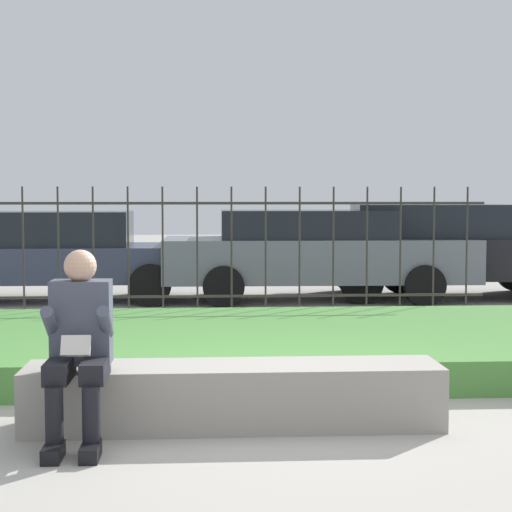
{
  "coord_description": "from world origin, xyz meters",
  "views": [
    {
      "loc": [
        -0.35,
        -5.73,
        1.56
      ],
      "look_at": [
        0.15,
        2.34,
        1.0
      ],
      "focal_mm": 60.0,
      "sensor_mm": 36.0,
      "label": 1
    }
  ],
  "objects_px": {
    "car_parked_right": "(441,248)",
    "car_parked_left": "(56,253)",
    "person_seated_reader": "(79,339)",
    "stone_bench": "(234,399)",
    "car_parked_center": "(315,252)"
  },
  "relations": [
    {
      "from": "stone_bench",
      "to": "person_seated_reader",
      "type": "relative_size",
      "value": 2.3
    },
    {
      "from": "person_seated_reader",
      "to": "car_parked_left",
      "type": "relative_size",
      "value": 0.27
    },
    {
      "from": "stone_bench",
      "to": "car_parked_center",
      "type": "xyz_separation_m",
      "value": [
        1.5,
        7.15,
        0.54
      ]
    },
    {
      "from": "car_parked_right",
      "to": "car_parked_left",
      "type": "height_order",
      "value": "car_parked_right"
    },
    {
      "from": "stone_bench",
      "to": "car_parked_left",
      "type": "xyz_separation_m",
      "value": [
        -2.42,
        7.33,
        0.53
      ]
    },
    {
      "from": "car_parked_right",
      "to": "stone_bench",
      "type": "bearing_deg",
      "value": -110.85
    },
    {
      "from": "person_seated_reader",
      "to": "car_parked_left",
      "type": "xyz_separation_m",
      "value": [
        -1.43,
        7.64,
        0.05
      ]
    },
    {
      "from": "stone_bench",
      "to": "car_parked_center",
      "type": "bearing_deg",
      "value": 78.15
    },
    {
      "from": "car_parked_right",
      "to": "car_parked_left",
      "type": "bearing_deg",
      "value": -174.89
    },
    {
      "from": "person_seated_reader",
      "to": "car_parked_right",
      "type": "height_order",
      "value": "car_parked_right"
    },
    {
      "from": "car_parked_center",
      "to": "car_parked_left",
      "type": "bearing_deg",
      "value": 178.36
    },
    {
      "from": "car_parked_right",
      "to": "car_parked_left",
      "type": "xyz_separation_m",
      "value": [
        -5.93,
        -0.05,
        -0.05
      ]
    },
    {
      "from": "car_parked_center",
      "to": "car_parked_right",
      "type": "bearing_deg",
      "value": 7.37
    },
    {
      "from": "person_seated_reader",
      "to": "car_parked_center",
      "type": "xyz_separation_m",
      "value": [
        2.49,
        7.46,
        0.07
      ]
    },
    {
      "from": "person_seated_reader",
      "to": "car_parked_center",
      "type": "height_order",
      "value": "car_parked_center"
    }
  ]
}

